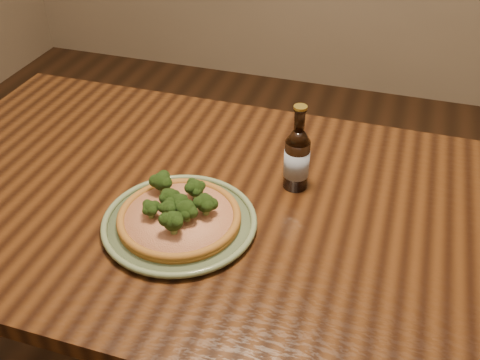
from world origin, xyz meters
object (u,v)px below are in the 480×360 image
(plate, at_px, (180,222))
(beer_bottle, at_px, (297,158))
(pizza, at_px, (179,215))
(table, at_px, (228,233))

(plate, relative_size, beer_bottle, 1.57)
(plate, bearing_deg, pizza, 113.23)
(table, bearing_deg, plate, -123.55)
(table, distance_m, plate, 0.17)
(table, height_order, pizza, pizza)
(table, xyz_separation_m, pizza, (-0.07, -0.11, 0.12))
(pizza, bearing_deg, table, 55.61)
(pizza, bearing_deg, plate, -66.77)
(table, xyz_separation_m, beer_bottle, (0.13, 0.11, 0.17))
(beer_bottle, bearing_deg, plate, -149.60)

